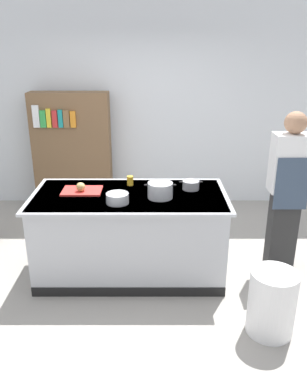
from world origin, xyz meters
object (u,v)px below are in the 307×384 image
at_px(stock_pot, 160,190).
at_px(mixing_bowl, 117,198).
at_px(onion, 80,187).
at_px(sauce_pan, 190,185).
at_px(juice_cup, 130,181).
at_px(bookshelf, 72,152).
at_px(person_chef, 287,190).
at_px(trash_bin, 271,303).

bearing_deg(stock_pot, mixing_bowl, -161.07).
distance_m(onion, sauce_pan, 1.13).
xyz_separation_m(juice_cup, bookshelf, (-0.92, 1.52, -0.10)).
relative_size(mixing_bowl, person_chef, 0.13).
xyz_separation_m(stock_pot, sauce_pan, (0.32, 0.24, -0.03)).
distance_m(juice_cup, trash_bin, 1.87).
bearing_deg(sauce_pan, mixing_bowl, -152.63).
bearing_deg(bookshelf, juice_cup, -58.89).
bearing_deg(person_chef, juice_cup, 83.90).
distance_m(onion, bookshelf, 1.81).
distance_m(onion, juice_cup, 0.54).
distance_m(stock_pot, juice_cup, 0.48).
relative_size(stock_pot, juice_cup, 3.13).
bearing_deg(trash_bin, stock_pot, 137.25).
bearing_deg(onion, person_chef, 1.43).
xyz_separation_m(mixing_bowl, bookshelf, (-0.83, 2.02, -0.09)).
bearing_deg(person_chef, sauce_pan, 86.69).
bearing_deg(trash_bin, mixing_bowl, 151.76).
bearing_deg(bookshelf, mixing_bowl, -67.80).
height_order(sauce_pan, juice_cup, juice_cup).
xyz_separation_m(sauce_pan, person_chef, (0.99, -0.06, -0.03)).
bearing_deg(onion, mixing_bowl, -33.88).
relative_size(person_chef, bookshelf, 1.01).
bearing_deg(juice_cup, onion, -154.39).
relative_size(sauce_pan, trash_bin, 0.42).
bearing_deg(mixing_bowl, stock_pot, 18.93).
distance_m(stock_pot, mixing_bowl, 0.43).
relative_size(trash_bin, person_chef, 0.34).
bearing_deg(sauce_pan, onion, -174.21).
height_order(sauce_pan, person_chef, person_chef).
relative_size(juice_cup, bookshelf, 0.06).
height_order(trash_bin, person_chef, person_chef).
xyz_separation_m(stock_pot, mixing_bowl, (-0.41, -0.14, -0.03)).
bearing_deg(bookshelf, stock_pot, -56.71).
relative_size(onion, bookshelf, 0.05).
distance_m(mixing_bowl, trash_bin, 1.66).
bearing_deg(trash_bin, onion, 150.42).
height_order(juice_cup, bookshelf, bookshelf).
xyz_separation_m(sauce_pan, bookshelf, (-1.56, 1.64, -0.09)).
distance_m(sauce_pan, mixing_bowl, 0.83).
xyz_separation_m(mixing_bowl, juice_cup, (0.09, 0.50, 0.00)).
bearing_deg(trash_bin, bookshelf, 128.31).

